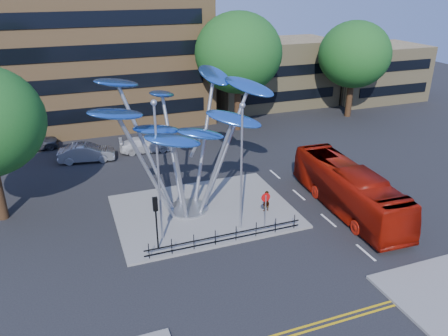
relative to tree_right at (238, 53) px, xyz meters
name	(u,v)px	position (x,y,z in m)	size (l,w,h in m)	color
ground	(252,256)	(-8.00, -22.00, -8.04)	(120.00, 120.00, 0.00)	black
traffic_island	(204,211)	(-9.00, -16.00, -7.96)	(12.00, 9.00, 0.15)	slate
double_yellow_near	(304,327)	(-8.00, -28.00, -8.03)	(40.00, 0.12, 0.01)	gold
double_yellow_far	(307,331)	(-8.00, -28.30, -8.03)	(40.00, 0.12, 0.01)	gold
low_building_near	(273,73)	(8.00, 8.00, -4.04)	(15.00, 8.00, 8.00)	tan
low_building_far	(374,72)	(22.00, 6.00, -4.54)	(12.00, 8.00, 7.00)	tan
tree_right	(238,53)	(0.00, 0.00, 0.00)	(8.80, 8.80, 12.11)	black
tree_far	(354,55)	(14.00, 0.00, -0.93)	(8.00, 8.00, 10.81)	black
leaf_sculpture	(183,116)	(-10.07, -15.32, -1.16)	(12.72, 9.54, 9.51)	#9EA0A5
street_lamp_left	(158,161)	(-12.50, -18.50, -2.68)	(0.36, 0.36, 8.80)	#9EA0A5
street_lamp_right	(242,157)	(-7.50, -19.00, -2.94)	(0.36, 0.36, 8.30)	#9EA0A5
traffic_light_island	(156,212)	(-13.00, -19.50, -5.42)	(0.28, 0.18, 3.42)	black
no_entry_sign_island	(266,204)	(-6.00, -19.48, -6.22)	(0.60, 0.10, 2.45)	#9EA0A5
pedestrian_railing_front	(226,237)	(-9.00, -20.30, -7.48)	(10.00, 0.06, 1.00)	black
red_bus	(348,189)	(0.50, -19.12, -6.44)	(2.68, 11.45, 3.19)	#931206
pedestrian	(266,201)	(-5.01, -17.56, -7.13)	(0.56, 0.36, 1.52)	gray
parked_car_left	(31,142)	(-20.52, 1.00, -7.22)	(1.94, 4.82, 1.64)	#3B3C42
parked_car_mid	(87,153)	(-15.84, -3.58, -7.24)	(1.69, 4.84, 1.59)	#94969B
parked_car_right	(145,144)	(-10.52, -3.04, -7.35)	(1.93, 4.74, 1.38)	silver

